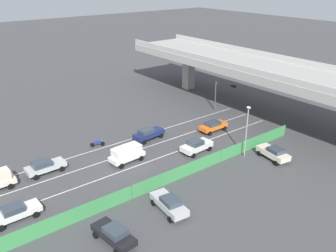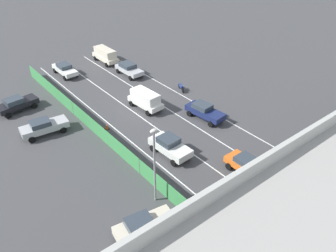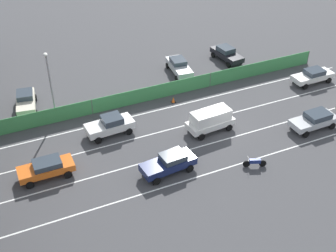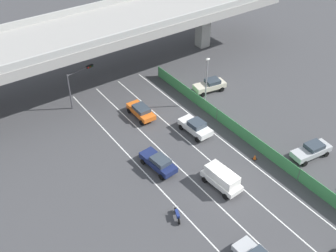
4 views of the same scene
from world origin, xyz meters
name	(u,v)px [view 1 (image 1 of 4)]	position (x,y,z in m)	size (l,w,h in m)	color
ground_plane	(121,163)	(0.00, 0.00, 0.00)	(300.00, 300.00, 0.00)	#424244
lane_line_left_edge	(123,142)	(-5.16, 3.37, 0.00)	(0.14, 42.74, 0.01)	silver
lane_line_mid_left	(136,151)	(-1.72, 3.37, 0.00)	(0.14, 42.74, 0.01)	silver
lane_line_mid_right	(152,160)	(1.72, 3.37, 0.00)	(0.14, 42.74, 0.01)	silver
lane_line_right_edge	(169,172)	(5.16, 3.37, 0.00)	(0.14, 42.74, 0.01)	silver
elevated_overpass	(266,72)	(0.00, 26.74, 7.19)	(57.48, 11.11, 8.87)	#A09E99
green_fence	(180,173)	(7.19, 3.37, 0.79)	(0.10, 38.84, 1.59)	#3D8E4C
car_van_white	(127,153)	(0.13, 0.79, 1.18)	(2.28, 4.50, 2.05)	silver
car_hatchback_white	(15,212)	(3.36, -13.54, 0.85)	(1.99, 4.67, 1.53)	silver
car_sedan_white	(196,146)	(3.39, 9.25, 0.94)	(2.26, 4.42, 1.74)	white
car_taxi_orange	(213,126)	(-0.10, 15.70, 0.86)	(1.96, 4.37, 1.51)	orange
car_sedan_navy	(148,133)	(-3.58, 6.60, 0.90)	(2.27, 4.65, 1.62)	navy
car_sedan_silver	(45,166)	(-3.47, -8.11, 0.88)	(2.10, 4.52, 1.56)	#B7BABC
motorcycle	(97,143)	(-5.94, -0.04, 0.46)	(0.90, 1.85, 0.93)	black
parked_sedan_dark	(114,234)	(11.77, -7.79, 0.89)	(4.63, 2.34, 1.63)	black
parked_wagon_silver	(169,204)	(11.22, -1.34, 0.90)	(4.80, 2.30, 1.63)	#B2B5B7
parked_sedan_cream	(274,153)	(10.74, 15.47, 0.91)	(4.56, 2.49, 1.67)	beige
traffic_light	(223,91)	(-4.99, 22.50, 3.66)	(3.88, 0.87, 5.09)	#47474C
street_lamp	(247,127)	(8.05, 13.20, 4.12)	(0.60, 0.36, 6.73)	gray
traffic_cone	(162,176)	(5.87, 1.83, 0.29)	(0.47, 0.47, 0.62)	orange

